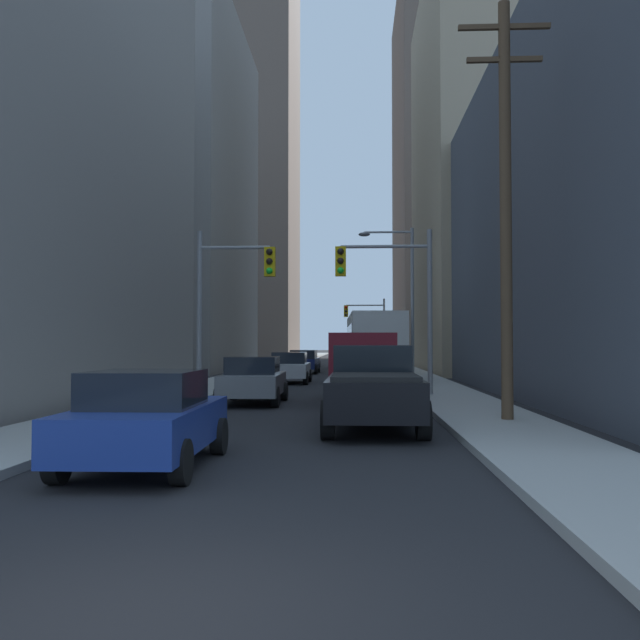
# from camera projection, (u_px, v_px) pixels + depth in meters

# --- Properties ---
(ground_plane) EXTENTS (400.00, 400.00, 0.00)m
(ground_plane) POSITION_uv_depth(u_px,v_px,m) (143.00, 625.00, 4.83)
(ground_plane) COLOR black
(sidewalk_left) EXTENTS (2.58, 160.00, 0.15)m
(sidewalk_left) POSITION_uv_depth(u_px,v_px,m) (275.00, 367.00, 54.98)
(sidewalk_left) COLOR #9E9E99
(sidewalk_left) RESTS_ON ground
(sidewalk_right) EXTENTS (2.58, 160.00, 0.15)m
(sidewalk_right) POSITION_uv_depth(u_px,v_px,m) (398.00, 367.00, 54.51)
(sidewalk_right) COLOR #9E9E99
(sidewalk_right) RESTS_ON ground
(city_bus) EXTENTS (2.86, 11.57, 3.40)m
(city_bus) POSITION_uv_depth(u_px,v_px,m) (373.00, 344.00, 36.59)
(city_bus) COLOR silver
(city_bus) RESTS_ON ground
(pickup_truck_black) EXTENTS (2.20, 5.41, 1.90)m
(pickup_truck_black) POSITION_uv_depth(u_px,v_px,m) (373.00, 388.00, 15.95)
(pickup_truck_black) COLOR black
(pickup_truck_black) RESTS_ON ground
(cargo_van_maroon) EXTENTS (2.16, 5.22, 2.26)m
(cargo_van_maroon) POSITION_uv_depth(u_px,v_px,m) (362.00, 364.00, 22.86)
(cargo_van_maroon) COLOR maroon
(cargo_van_maroon) RESTS_ON ground
(sedan_blue) EXTENTS (1.95, 4.23, 1.52)m
(sedan_blue) POSITION_uv_depth(u_px,v_px,m) (147.00, 418.00, 10.92)
(sedan_blue) COLOR navy
(sedan_blue) RESTS_ON ground
(sedan_grey) EXTENTS (1.95, 4.24, 1.52)m
(sedan_grey) POSITION_uv_depth(u_px,v_px,m) (253.00, 380.00, 22.54)
(sedan_grey) COLOR slate
(sedan_grey) RESTS_ON ground
(sedan_silver) EXTENTS (1.95, 4.22, 1.52)m
(sedan_silver) POSITION_uv_depth(u_px,v_px,m) (290.00, 367.00, 34.19)
(sedan_silver) COLOR #B7BABF
(sedan_silver) RESTS_ON ground
(sedan_navy) EXTENTS (1.95, 4.26, 1.52)m
(sedan_navy) POSITION_uv_depth(u_px,v_px,m) (304.00, 362.00, 45.36)
(sedan_navy) COLOR #141E4C
(sedan_navy) RESTS_ON ground
(sedan_white) EXTENTS (1.95, 4.22, 1.52)m
(sedan_white) POSITION_uv_depth(u_px,v_px,m) (359.00, 358.00, 58.14)
(sedan_white) COLOR white
(sedan_white) RESTS_ON ground
(traffic_signal_near_left) EXTENTS (2.84, 0.44, 6.00)m
(traffic_signal_near_left) POSITION_uv_depth(u_px,v_px,m) (231.00, 286.00, 25.15)
(traffic_signal_near_left) COLOR gray
(traffic_signal_near_left) RESTS_ON ground
(traffic_signal_near_right) EXTENTS (3.44, 0.44, 6.00)m
(traffic_signal_near_right) POSITION_uv_depth(u_px,v_px,m) (389.00, 285.00, 24.87)
(traffic_signal_near_right) COLOR gray
(traffic_signal_near_right) RESTS_ON ground
(traffic_signal_far_right) EXTENTS (3.73, 0.44, 6.00)m
(traffic_signal_far_right) POSITION_uv_depth(u_px,v_px,m) (367.00, 320.00, 63.28)
(traffic_signal_far_right) COLOR gray
(traffic_signal_far_right) RESTS_ON ground
(utility_pole_right) EXTENTS (2.20, 0.28, 10.18)m
(utility_pole_right) POSITION_uv_depth(u_px,v_px,m) (506.00, 200.00, 16.73)
(utility_pole_right) COLOR brown
(utility_pole_right) RESTS_ON ground
(street_lamp_right) EXTENTS (2.66, 0.32, 7.50)m
(street_lamp_right) POSITION_uv_depth(u_px,v_px,m) (403.00, 289.00, 33.52)
(street_lamp_right) COLOR gray
(street_lamp_right) RESTS_ON ground
(building_left_mid_office) EXTENTS (21.37, 20.46, 26.29)m
(building_left_mid_office) POSITION_uv_depth(u_px,v_px,m) (99.00, 195.00, 52.86)
(building_left_mid_office) COLOR gray
(building_left_mid_office) RESTS_ON ground
(building_left_far_tower) EXTENTS (23.18, 18.26, 62.34)m
(building_left_far_tower) POSITION_uv_depth(u_px,v_px,m) (210.00, 130.00, 95.57)
(building_left_far_tower) COLOR #66564C
(building_left_far_tower) RESTS_ON ground
(building_right_mid_block) EXTENTS (15.90, 19.94, 27.52)m
(building_right_mid_block) POSITION_uv_depth(u_px,v_px,m) (538.00, 174.00, 48.87)
(building_right_mid_block) COLOR tan
(building_right_mid_block) RESTS_ON ground
(building_right_far_highrise) EXTENTS (21.40, 26.45, 48.44)m
(building_right_far_highrise) POSITION_uv_depth(u_px,v_px,m) (479.00, 174.00, 92.00)
(building_right_far_highrise) COLOR #66564C
(building_right_far_highrise) RESTS_ON ground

